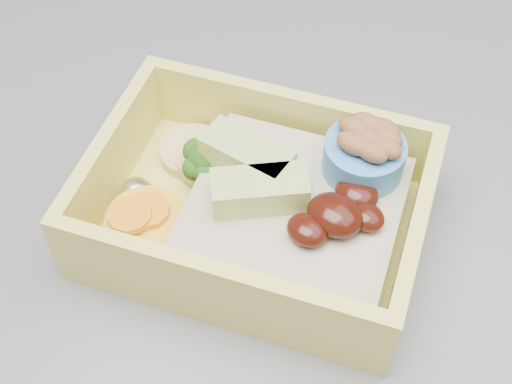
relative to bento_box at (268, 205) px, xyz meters
The scene contains 1 object.
bento_box is the anchor object (origin of this frame).
Camera 1 is at (0.03, -0.30, 1.30)m, focal length 50.00 mm.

